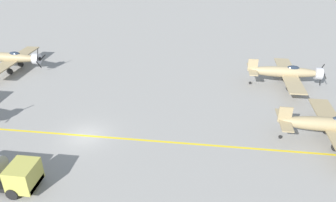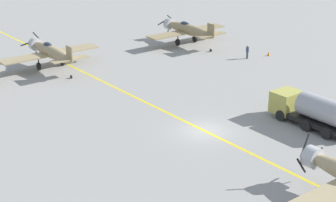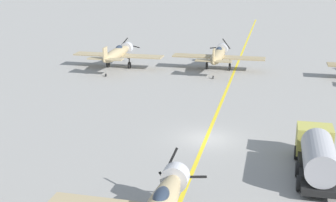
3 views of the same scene
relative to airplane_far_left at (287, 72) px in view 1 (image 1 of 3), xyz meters
name	(u,v)px [view 1 (image 1 of 3)]	position (x,y,z in m)	size (l,w,h in m)	color
ground_plane	(86,136)	(15.25, -22.55, -2.01)	(400.00, 400.00, 0.00)	gray
taxiway_stripe	(86,136)	(15.25, -22.55, -2.01)	(0.30, 160.00, 0.01)	yellow
airplane_far_left	(287,72)	(0.00, 0.00, 0.00)	(12.00, 9.98, 3.65)	tan
airplane_near_left	(11,58)	(-0.33, -39.56, 0.00)	(12.00, 9.98, 3.69)	tan
airplane_far_center	(331,125)	(13.09, 1.87, 0.00)	(12.00, 9.98, 3.65)	tan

